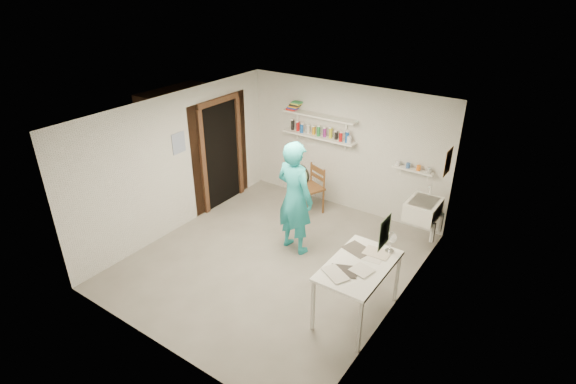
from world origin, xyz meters
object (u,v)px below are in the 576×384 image
Objects in this scene: belfast_sink at (423,209)px; desk_lamp at (391,238)px; wooden_chair at (309,188)px; work_table at (357,290)px; man at (295,198)px; wall_clock at (301,174)px.

desk_lamp reaches higher than belfast_sink.
wooden_chair reaches higher than belfast_sink.
desk_lamp is (0.20, 0.49, 0.63)m from work_table.
belfast_sink is 0.49× the size of work_table.
wall_clock is at bearing -72.11° from man.
work_table is at bearing -93.02° from belfast_sink.
wooden_chair is 2.89m from work_table.
work_table is at bearing -112.42° from desk_lamp.
wall_clock is 0.34× the size of wooden_chair.
wall_clock is 2.10m from work_table.
wooden_chair is (-0.47, 1.19, -0.44)m from man.
belfast_sink is 2.09m from man.
wall_clock is 1.30m from wooden_chair.
man reaches higher than wall_clock.
work_table is (2.03, -2.05, -0.09)m from wooden_chair.
man is at bearing -72.11° from wall_clock.
wooden_chair is at bearing -59.36° from man.
wall_clock is at bearing 145.95° from work_table.
work_table is at bearing 160.07° from man.
wall_clock is (-0.03, 0.22, 0.31)m from man.
work_table is (1.56, -0.86, -0.53)m from man.
wall_clock reaches higher than belfast_sink.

